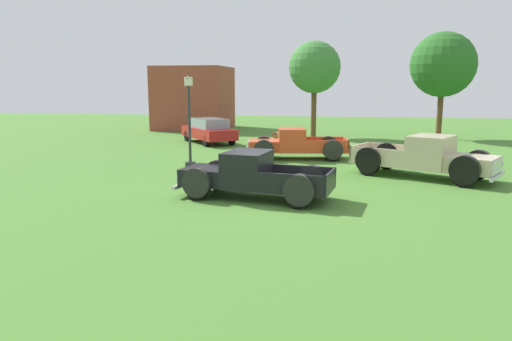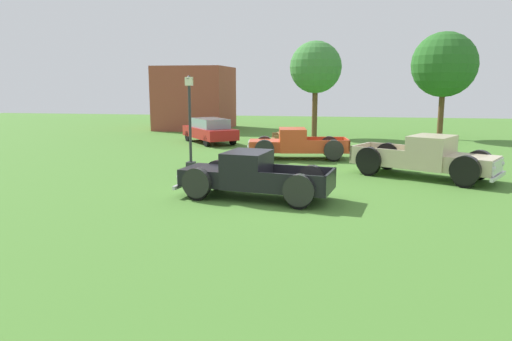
# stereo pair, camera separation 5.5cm
# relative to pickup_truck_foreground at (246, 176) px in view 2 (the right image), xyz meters

# --- Properties ---
(ground_plane) EXTENTS (80.00, 80.00, 0.00)m
(ground_plane) POSITION_rel_pickup_truck_foreground_xyz_m (1.01, -0.24, -0.71)
(ground_plane) COLOR #477A2D
(pickup_truck_foreground) EXTENTS (5.09, 2.56, 1.49)m
(pickup_truck_foreground) POSITION_rel_pickup_truck_foreground_xyz_m (0.00, 0.00, 0.00)
(pickup_truck_foreground) COLOR black
(pickup_truck_foreground) RESTS_ON ground_plane
(pickup_truck_behind_left) EXTENTS (5.03, 2.51, 1.48)m
(pickup_truck_behind_left) POSITION_rel_pickup_truck_foreground_xyz_m (0.59, 8.35, -0.01)
(pickup_truck_behind_left) COLOR #D14723
(pickup_truck_behind_left) RESTS_ON ground_plane
(pickup_truck_behind_right) EXTENTS (5.65, 4.24, 1.65)m
(pickup_truck_behind_right) POSITION_rel_pickup_truck_foreground_xyz_m (6.41, 4.28, 0.08)
(pickup_truck_behind_right) COLOR #C6B793
(pickup_truck_behind_right) RESTS_ON ground_plane
(sedan_distant_a) EXTENTS (4.27, 4.72, 1.52)m
(sedan_distant_a) POSITION_rel_pickup_truck_foreground_xyz_m (-4.96, 13.76, 0.09)
(sedan_distant_a) COLOR #B21E1E
(sedan_distant_a) RESTS_ON ground_plane
(lamp_post_near) EXTENTS (0.36, 0.36, 3.94)m
(lamp_post_near) POSITION_rel_pickup_truck_foreground_xyz_m (-3.42, 5.09, 1.35)
(lamp_post_near) COLOR #2D2D33
(lamp_post_near) RESTS_ON ground_plane
(picnic_table) EXTENTS (1.84, 2.08, 0.78)m
(picnic_table) POSITION_rel_pickup_truck_foreground_xyz_m (-0.20, 12.82, -0.22)
(picnic_table) COLOR olive
(picnic_table) RESTS_ON ground_plane
(trash_can) EXTENTS (0.59, 0.59, 0.95)m
(trash_can) POSITION_rel_pickup_truck_foreground_xyz_m (8.09, 9.91, -0.23)
(trash_can) COLOR #2D6B2D
(trash_can) RESTS_ON ground_plane
(oak_tree_east) EXTENTS (3.48, 3.48, 6.43)m
(oak_tree_east) POSITION_rel_pickup_truck_foreground_xyz_m (1.15, 18.45, 3.95)
(oak_tree_east) COLOR brown
(oak_tree_east) RESTS_ON ground_plane
(oak_tree_west) EXTENTS (4.18, 4.18, 6.91)m
(oak_tree_west) POSITION_rel_pickup_truck_foreground_xyz_m (9.40, 18.71, 4.09)
(oak_tree_west) COLOR brown
(oak_tree_west) RESTS_ON ground_plane
(brick_pavilion) EXTENTS (5.44, 5.87, 4.94)m
(brick_pavilion) POSITION_rel_pickup_truck_foreground_xyz_m (-8.71, 23.10, 1.76)
(brick_pavilion) COLOR brown
(brick_pavilion) RESTS_ON ground_plane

